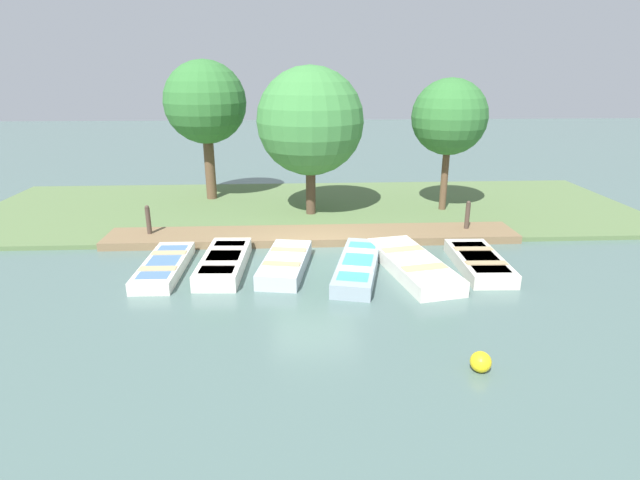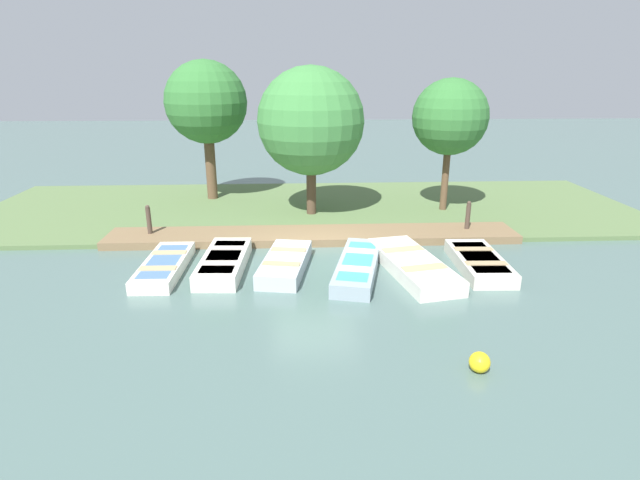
{
  "view_description": "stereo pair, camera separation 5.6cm",
  "coord_description": "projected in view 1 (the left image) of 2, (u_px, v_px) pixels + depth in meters",
  "views": [
    {
      "loc": [
        13.11,
        -0.57,
        5.04
      ],
      "look_at": [
        0.39,
        0.11,
        0.65
      ],
      "focal_mm": 28.0,
      "sensor_mm": 36.0,
      "label": 1
    },
    {
      "loc": [
        13.11,
        -0.51,
        5.04
      ],
      "look_at": [
        0.39,
        0.11,
        0.65
      ],
      "focal_mm": 28.0,
      "sensor_mm": 36.0,
      "label": 2
    }
  ],
  "objects": [
    {
      "name": "rowboat_1",
      "position": [
        224.0,
        262.0,
        13.12
      ],
      "size": [
        2.99,
        1.21,
        0.42
      ],
      "rotation": [
        0.0,
        0.0,
        -0.05
      ],
      "color": "silver",
      "rests_on": "ground_plane"
    },
    {
      "name": "mooring_post_far",
      "position": [
        467.0,
        218.0,
        15.72
      ],
      "size": [
        0.14,
        0.14,
        1.13
      ],
      "color": "#47382D",
      "rests_on": "ground_plane"
    },
    {
      "name": "dock_walkway",
      "position": [
        313.0,
        236.0,
        15.51
      ],
      "size": [
        1.56,
        12.62,
        0.24
      ],
      "color": "brown",
      "rests_on": "ground_plane"
    },
    {
      "name": "park_tree_left",
      "position": [
        310.0,
        122.0,
        16.79
      ],
      "size": [
        3.63,
        3.63,
        5.17
      ],
      "color": "#4C3828",
      "rests_on": "ground_plane"
    },
    {
      "name": "ground_plane",
      "position": [
        315.0,
        257.0,
        14.05
      ],
      "size": [
        80.0,
        80.0,
        0.0
      ],
      "primitive_type": "plane",
      "color": "#4C6660"
    },
    {
      "name": "mooring_post_near",
      "position": [
        149.0,
        223.0,
        15.22
      ],
      "size": [
        0.14,
        0.14,
        1.13
      ],
      "color": "#47382D",
      "rests_on": "ground_plane"
    },
    {
      "name": "rowboat_4",
      "position": [
        413.0,
        264.0,
        13.01
      ],
      "size": [
        3.75,
        1.91,
        0.4
      ],
      "rotation": [
        0.0,
        0.0,
        0.2
      ],
      "color": "silver",
      "rests_on": "ground_plane"
    },
    {
      "name": "park_tree_center",
      "position": [
        449.0,
        117.0,
        17.3
      ],
      "size": [
        2.63,
        2.63,
        4.77
      ],
      "color": "brown",
      "rests_on": "ground_plane"
    },
    {
      "name": "buoy",
      "position": [
        481.0,
        362.0,
        8.71
      ],
      "size": [
        0.37,
        0.37,
        0.37
      ],
      "color": "yellow",
      "rests_on": "ground_plane"
    },
    {
      "name": "rowboat_3",
      "position": [
        358.0,
        266.0,
        12.93
      ],
      "size": [
        3.56,
        1.72,
        0.39
      ],
      "rotation": [
        0.0,
        0.0,
        -0.23
      ],
      "color": "#8C9EA8",
      "rests_on": "ground_plane"
    },
    {
      "name": "park_tree_far_left",
      "position": [
        205.0,
        103.0,
        18.71
      ],
      "size": [
        3.08,
        3.08,
        5.39
      ],
      "color": "brown",
      "rests_on": "ground_plane"
    },
    {
      "name": "shore_bank",
      "position": [
        309.0,
        208.0,
        18.74
      ],
      "size": [
        8.0,
        24.0,
        0.14
      ],
      "color": "#567042",
      "rests_on": "ground_plane"
    },
    {
      "name": "rowboat_2",
      "position": [
        285.0,
        263.0,
        13.06
      ],
      "size": [
        2.88,
        1.47,
        0.41
      ],
      "rotation": [
        0.0,
        0.0,
        -0.17
      ],
      "color": "#B2BCC1",
      "rests_on": "ground_plane"
    },
    {
      "name": "rowboat_5",
      "position": [
        479.0,
        262.0,
        13.22
      ],
      "size": [
        2.83,
        1.22,
        0.38
      ],
      "rotation": [
        0.0,
        0.0,
        -0.03
      ],
      "color": "beige",
      "rests_on": "ground_plane"
    },
    {
      "name": "rowboat_0",
      "position": [
        164.0,
        266.0,
        12.99
      ],
      "size": [
        2.98,
        1.04,
        0.34
      ],
      "rotation": [
        0.0,
        0.0,
        -0.02
      ],
      "color": "silver",
      "rests_on": "ground_plane"
    }
  ]
}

